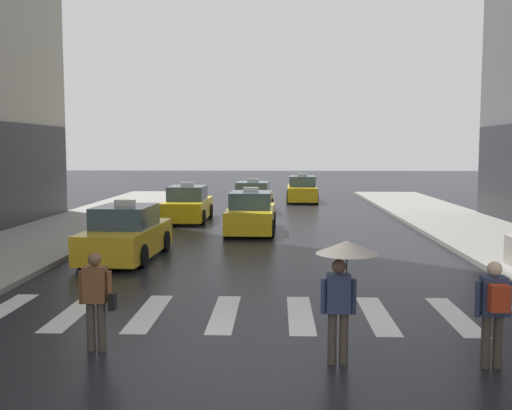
% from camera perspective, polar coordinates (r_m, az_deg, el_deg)
% --- Properties ---
extents(ground_plane, '(160.00, 160.00, 0.00)m').
position_cam_1_polar(ground_plane, '(9.29, 0.12, -15.60)').
color(ground_plane, black).
extents(crosswalk_markings, '(11.30, 2.80, 0.01)m').
position_cam_1_polar(crosswalk_markings, '(12.13, 0.61, -10.48)').
color(crosswalk_markings, silver).
rests_on(crosswalk_markings, ground).
extents(taxi_lead, '(2.09, 4.61, 1.80)m').
position_cam_1_polar(taxi_lead, '(18.36, -12.44, -2.83)').
color(taxi_lead, gold).
rests_on(taxi_lead, ground).
extents(taxi_second, '(1.99, 4.57, 1.80)m').
position_cam_1_polar(taxi_second, '(23.61, -0.49, -0.87)').
color(taxi_second, yellow).
rests_on(taxi_second, ground).
extents(taxi_third, '(1.96, 4.55, 1.80)m').
position_cam_1_polar(taxi_third, '(27.42, -6.61, -0.02)').
color(taxi_third, yellow).
rests_on(taxi_third, ground).
extents(taxi_fourth, '(2.09, 4.61, 1.80)m').
position_cam_1_polar(taxi_fourth, '(30.56, -0.29, 0.58)').
color(taxi_fourth, yellow).
rests_on(taxi_fourth, ground).
extents(taxi_fifth, '(2.00, 4.57, 1.80)m').
position_cam_1_polar(taxi_fifth, '(37.12, 4.47, 1.43)').
color(taxi_fifth, yellow).
rests_on(taxi_fifth, ground).
extents(pedestrian_with_umbrella, '(0.96, 0.96, 1.94)m').
position_cam_1_polar(pedestrian_with_umbrella, '(9.18, 8.50, -6.05)').
color(pedestrian_with_umbrella, '#473D33').
rests_on(pedestrian_with_umbrella, ground).
extents(pedestrian_with_backpack, '(0.55, 0.43, 1.65)m').
position_cam_1_polar(pedestrian_with_backpack, '(9.71, 22.03, -9.05)').
color(pedestrian_with_backpack, '#473D33').
rests_on(pedestrian_with_backpack, ground).
extents(pedestrian_with_handbag, '(0.60, 0.24, 1.65)m').
position_cam_1_polar(pedestrian_with_handbag, '(10.14, -15.19, -8.45)').
color(pedestrian_with_handbag, '#473D33').
rests_on(pedestrian_with_handbag, ground).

